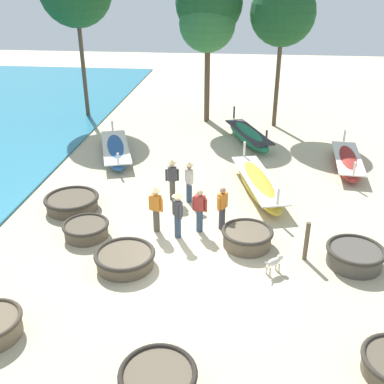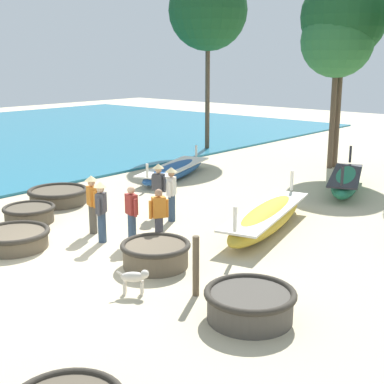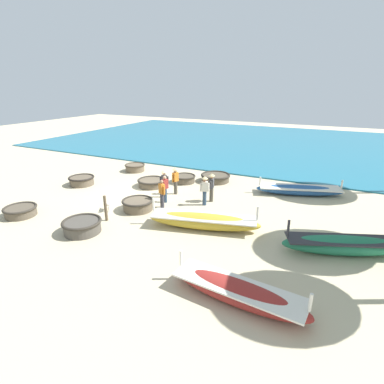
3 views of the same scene
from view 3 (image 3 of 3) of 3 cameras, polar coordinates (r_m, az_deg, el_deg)
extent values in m
plane|color=#C6B793|center=(18.42, -9.54, -0.65)|extent=(80.00, 80.00, 0.00)
cube|color=teal|center=(35.73, 15.93, 8.87)|extent=(28.00, 52.00, 0.10)
cylinder|color=brown|center=(20.57, -1.51, 2.46)|extent=(1.45, 1.45, 0.45)
torus|color=#332D26|center=(20.50, -1.51, 3.05)|extent=(1.56, 1.56, 0.12)
cylinder|color=brown|center=(23.69, -10.80, 4.51)|extent=(1.43, 1.43, 0.50)
torus|color=#42382B|center=(23.63, -10.84, 5.09)|extent=(1.55, 1.55, 0.11)
cylinder|color=brown|center=(16.26, -10.29, -2.51)|extent=(1.55, 1.55, 0.53)
torus|color=#332D26|center=(16.16, -10.35, -1.64)|extent=(1.68, 1.68, 0.12)
cylinder|color=brown|center=(19.92, -7.69, 1.68)|extent=(1.71, 1.71, 0.43)
torus|color=#332D26|center=(19.86, -7.72, 2.26)|extent=(1.85, 1.85, 0.14)
cylinder|color=brown|center=(17.65, -29.85, -3.28)|extent=(1.49, 1.49, 0.44)
torus|color=#332D26|center=(17.58, -29.97, -2.62)|extent=(1.61, 1.61, 0.12)
cylinder|color=brown|center=(20.83, 4.49, 2.63)|extent=(1.89, 1.89, 0.45)
torus|color=#332D26|center=(20.77, 4.51, 3.23)|extent=(2.04, 2.04, 0.15)
cylinder|color=brown|center=(21.36, -20.27, 1.97)|extent=(1.55, 1.55, 0.51)
torus|color=#28231E|center=(21.29, -20.35, 2.62)|extent=(1.68, 1.68, 0.12)
cylinder|color=#4C473F|center=(14.52, -20.17, -6.26)|extent=(1.63, 1.63, 0.53)
torus|color=#332D26|center=(14.41, -20.29, -5.31)|extent=(1.76, 1.76, 0.13)
ellipsoid|color=#285693|center=(19.39, 19.78, 0.35)|extent=(2.74, 5.28, 0.56)
cube|color=silver|center=(19.33, 19.84, 0.85)|extent=(2.65, 4.91, 0.06)
cylinder|color=silver|center=(19.89, 26.65, 1.32)|extent=(0.10, 0.10, 0.50)
cylinder|color=silver|center=(18.88, 12.87, 2.07)|extent=(0.10, 0.10, 0.50)
ellipsoid|color=maroon|center=(9.82, 8.65, -18.34)|extent=(1.50, 4.61, 0.62)
cube|color=silver|center=(9.70, 8.71, -17.43)|extent=(1.51, 4.25, 0.06)
cylinder|color=silver|center=(9.11, 21.63, -18.96)|extent=(0.10, 0.10, 0.55)
cylinder|color=silver|center=(10.32, -2.11, -12.42)|extent=(0.10, 0.10, 0.55)
ellipsoid|color=#237551|center=(13.36, 26.83, -9.06)|extent=(2.67, 4.77, 0.75)
cube|color=#2D2D33|center=(13.25, 26.99, -8.14)|extent=(2.57, 4.44, 0.06)
cylinder|color=#2D2D33|center=(12.38, 17.87, -6.58)|extent=(0.10, 0.10, 0.68)
ellipsoid|color=gold|center=(13.96, 2.22, -5.60)|extent=(2.34, 5.33, 0.71)
cube|color=silver|center=(13.87, 2.23, -4.75)|extent=(2.28, 4.94, 0.06)
cylinder|color=silver|center=(13.56, 12.35, -3.97)|extent=(0.10, 0.10, 0.64)
cylinder|color=silver|center=(14.27, -7.33, -2.43)|extent=(0.10, 0.10, 0.64)
cylinder|color=#2D425B|center=(17.06, -5.13, -0.64)|extent=(0.22, 0.22, 0.82)
cube|color=maroon|center=(16.84, -5.20, 1.52)|extent=(0.39, 0.30, 0.54)
sphere|color=tan|center=(16.73, -5.24, 2.76)|extent=(0.20, 0.20, 0.20)
cylinder|color=maroon|center=(16.71, -5.74, 1.18)|extent=(0.09, 0.09, 0.48)
cylinder|color=maroon|center=(17.00, -4.66, 1.54)|extent=(0.09, 0.09, 0.48)
cylinder|color=#2D425B|center=(16.62, 2.40, -1.15)|extent=(0.22, 0.22, 0.82)
cube|color=silver|center=(16.39, 2.43, 1.07)|extent=(0.35, 0.40, 0.54)
sphere|color=#A37556|center=(16.27, 2.45, 2.34)|extent=(0.20, 0.20, 0.20)
cylinder|color=silver|center=(16.42, 3.19, 0.91)|extent=(0.09, 0.09, 0.48)
cylinder|color=silver|center=(16.39, 1.66, 0.90)|extent=(0.09, 0.09, 0.48)
cone|color=#D1BC84|center=(16.23, 2.46, 2.78)|extent=(0.36, 0.36, 0.14)
cylinder|color=#4C473D|center=(18.32, -3.14, 0.85)|extent=(0.22, 0.22, 0.82)
cube|color=orange|center=(18.11, -3.18, 2.89)|extent=(0.39, 0.32, 0.54)
sphere|color=tan|center=(18.01, -3.21, 4.05)|extent=(0.20, 0.20, 0.20)
cylinder|color=orange|center=(17.99, -3.70, 2.59)|extent=(0.09, 0.09, 0.48)
cylinder|color=orange|center=(18.27, -2.67, 2.88)|extent=(0.09, 0.09, 0.48)
cone|color=#D1BC84|center=(17.97, -3.21, 4.45)|extent=(0.36, 0.36, 0.14)
cylinder|color=#2D425B|center=(17.84, -5.25, 0.27)|extent=(0.22, 0.22, 0.82)
cube|color=#3D3D42|center=(17.63, -5.32, 2.36)|extent=(0.37, 0.40, 0.54)
sphere|color=#DBB28E|center=(17.52, -5.36, 3.54)|extent=(0.20, 0.20, 0.20)
cylinder|color=#3D3D42|center=(17.64, -6.03, 2.17)|extent=(0.09, 0.09, 0.48)
cylinder|color=#3D3D42|center=(17.65, -4.60, 2.23)|extent=(0.09, 0.09, 0.48)
cone|color=#D1BC84|center=(17.48, -5.37, 3.95)|extent=(0.36, 0.36, 0.14)
cylinder|color=#4C473D|center=(17.15, 3.71, -0.50)|extent=(0.22, 0.22, 0.82)
cube|color=#3D3D42|center=(16.93, 3.76, 1.66)|extent=(0.37, 0.27, 0.54)
sphere|color=tan|center=(16.81, 3.79, 2.89)|extent=(0.20, 0.20, 0.20)
cylinder|color=#3D3D42|center=(16.74, 3.59, 1.27)|extent=(0.09, 0.09, 0.48)
cylinder|color=#3D3D42|center=(17.15, 3.93, 1.72)|extent=(0.09, 0.09, 0.48)
cone|color=#D1BC84|center=(16.78, 3.80, 3.32)|extent=(0.36, 0.36, 0.14)
cylinder|color=#383842|center=(16.34, -5.69, -1.61)|extent=(0.22, 0.22, 0.82)
cube|color=orange|center=(16.10, -5.77, 0.64)|extent=(0.36, 0.40, 0.54)
sphere|color=#A37556|center=(15.98, -5.82, 1.93)|extent=(0.20, 0.20, 0.20)
cylinder|color=orange|center=(15.94, -5.39, 0.26)|extent=(0.09, 0.09, 0.48)
cylinder|color=orange|center=(16.30, -6.14, 0.69)|extent=(0.09, 0.09, 0.48)
ellipsoid|color=beige|center=(16.53, -15.87, -2.11)|extent=(0.53, 0.49, 0.22)
sphere|color=beige|center=(16.28, -15.90, -2.21)|extent=(0.18, 0.18, 0.18)
cylinder|color=beige|center=(16.74, -15.88, -1.62)|extent=(0.18, 0.16, 0.16)
cylinder|color=beige|center=(16.45, -15.56, -3.13)|extent=(0.06, 0.06, 0.28)
cylinder|color=beige|center=(16.46, -16.04, -3.17)|extent=(0.06, 0.06, 0.28)
cylinder|color=beige|center=(16.79, -15.54, -2.66)|extent=(0.06, 0.06, 0.28)
cylinder|color=beige|center=(16.79, -16.02, -2.70)|extent=(0.06, 0.06, 0.28)
cylinder|color=brown|center=(15.22, -16.14, -3.01)|extent=(0.14, 0.14, 1.30)
camera|label=1|loc=(25.04, -36.36, 19.99)|focal=42.00mm
camera|label=2|loc=(17.96, -52.89, 7.16)|focal=50.00mm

